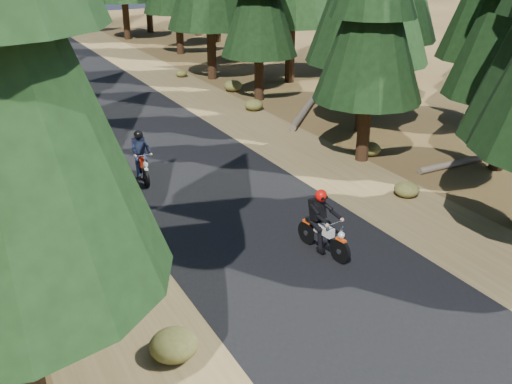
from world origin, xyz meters
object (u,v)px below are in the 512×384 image
log_near (306,109)px  rider_lead (324,233)px  log_far (468,161)px  rider_follow (142,164)px

log_near → rider_lead: size_ratio=3.14×
log_far → rider_lead: 8.85m
log_far → rider_lead: bearing=-160.3°
rider_follow → log_far: bearing=165.3°
log_near → log_far: (1.44, -8.58, -0.04)m
log_near → rider_lead: (-6.92, -11.46, 0.41)m
log_near → rider_follow: rider_follow is taller
log_far → rider_follow: bearing=160.1°
rider_follow → rider_lead: bearing=115.9°
log_near → rider_follow: (-9.45, -4.48, 0.41)m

